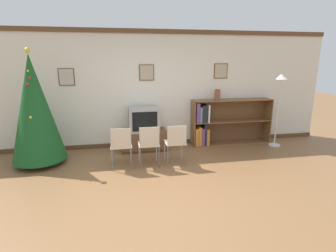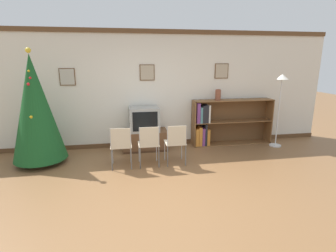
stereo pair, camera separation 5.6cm
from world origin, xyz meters
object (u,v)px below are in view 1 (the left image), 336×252
object	(u,v)px
folding_chair_center	(149,143)
folding_chair_right	(176,142)
standing_lamp	(280,91)
bookshelf	(217,123)
folding_chair_left	(121,145)
vase	(217,95)
tv_console	(144,140)
television	(144,119)
christmas_tree	(35,109)

from	to	relation	value
folding_chair_center	folding_chair_right	distance (m)	0.53
standing_lamp	bookshelf	bearing A→B (deg)	163.88
folding_chair_left	vase	xyz separation A→B (m)	(2.30, 1.11, 0.76)
folding_chair_left	folding_chair_right	size ratio (longest dim) A/B	1.00
tv_console	folding_chair_center	xyz separation A→B (m)	(0.00, -1.01, 0.24)
folding_chair_right	standing_lamp	world-z (taller)	standing_lamp
television	vase	size ratio (longest dim) A/B	2.59
folding_chair_right	bookshelf	world-z (taller)	bookshelf
folding_chair_center	bookshelf	distance (m)	2.12
folding_chair_left	standing_lamp	xyz separation A→B (m)	(3.68, 0.73, 0.85)
tv_console	bookshelf	xyz separation A→B (m)	(1.80, 0.11, 0.30)
television	folding_chair_right	size ratio (longest dim) A/B	0.81
folding_chair_right	standing_lamp	size ratio (longest dim) A/B	0.48
christmas_tree	standing_lamp	bearing A→B (deg)	2.00
television	folding_chair_center	xyz separation A→B (m)	(0.00, -1.01, -0.25)
folding_chair_right	standing_lamp	bearing A→B (deg)	15.56
television	standing_lamp	bearing A→B (deg)	-5.13
folding_chair_center	television	bearing A→B (deg)	90.00
tv_console	folding_chair_left	world-z (taller)	folding_chair_left
tv_console	folding_chair_center	bearing A→B (deg)	-90.00
bookshelf	vase	distance (m)	0.71
folding_chair_left	bookshelf	distance (m)	2.58
bookshelf	vase	size ratio (longest dim) A/B	7.67
christmas_tree	bookshelf	world-z (taller)	christmas_tree
bookshelf	vase	bearing A→B (deg)	-156.68
folding_chair_right	bookshelf	xyz separation A→B (m)	(1.27, 1.12, 0.05)
folding_chair_left	standing_lamp	size ratio (longest dim) A/B	0.48
christmas_tree	vase	distance (m)	3.95
tv_console	folding_chair_center	world-z (taller)	folding_chair_center
christmas_tree	folding_chair_center	distance (m)	2.29
folding_chair_left	tv_console	bearing A→B (deg)	62.40
folding_chair_right	vase	distance (m)	1.83
tv_console	folding_chair_right	size ratio (longest dim) A/B	1.26
tv_console	television	distance (m)	0.50
christmas_tree	standing_lamp	xyz separation A→B (m)	(5.28, 0.18, 0.20)
folding_chair_right	bookshelf	bearing A→B (deg)	41.50
christmas_tree	folding_chair_right	xyz separation A→B (m)	(2.66, -0.54, -0.65)
folding_chair_center	folding_chair_left	bearing A→B (deg)	180.00
tv_console	standing_lamp	world-z (taller)	standing_lamp
christmas_tree	television	xyz separation A→B (m)	(2.13, 0.47, -0.39)
bookshelf	folding_chair_left	bearing A→B (deg)	-154.29
christmas_tree	tv_console	distance (m)	2.36
folding_chair_left	folding_chair_center	xyz separation A→B (m)	(0.53, 0.00, 0.00)
television	folding_chair_right	xyz separation A→B (m)	(0.53, -1.01, -0.25)
christmas_tree	folding_chair_center	xyz separation A→B (m)	(2.13, -0.54, -0.65)
bookshelf	television	bearing A→B (deg)	-176.55
folding_chair_left	standing_lamp	bearing A→B (deg)	11.21
television	folding_chair_right	world-z (taller)	television
folding_chair_center	vase	bearing A→B (deg)	32.06
bookshelf	vase	world-z (taller)	vase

